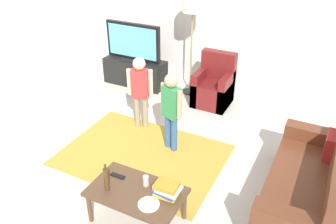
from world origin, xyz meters
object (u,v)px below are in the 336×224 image
Objects in this scene: couch at (313,189)px; coffee_table at (136,194)px; tv_stand at (135,72)px; tv_remote at (118,176)px; armchair at (214,87)px; floor_lamp at (193,9)px; book_stack at (167,189)px; bottle at (107,179)px; plate at (149,204)px; child_center at (171,106)px; soda_can at (146,181)px; child_near_tv at (140,87)px; tv at (133,42)px.

couch is 1.80× the size of coffee_table.
tv_stand reaches higher than tv_remote.
armchair reaches higher than coffee_table.
book_stack is (1.06, -3.02, -1.06)m from floor_lamp.
bottle reaches higher than plate.
child_center reaches higher than armchair.
bottle is at bearing -63.14° from tv_stand.
soda_can is (0.35, 0.02, 0.05)m from tv_remote.
armchair is (1.63, -0.04, 0.05)m from tv_stand.
floor_lamp is (1.09, 0.15, 1.30)m from tv_stand.
plate is (-0.09, -0.22, -0.06)m from book_stack.
child_center is at bearing -24.96° from child_near_tv.
armchair is 3.08m from plate.
child_center is (1.57, -1.60, 0.46)m from tv_stand.
plate is at bearing -113.26° from book_stack.
plate is (0.52, -0.22, -0.00)m from tv_remote.
tv_remote is (-0.09, -2.83, 0.13)m from armchair.
armchair is 0.90× the size of coffee_table.
child_near_tv is 3.48× the size of bottle.
tv_stand is at bearing 126.96° from book_stack.
child_near_tv is (-0.73, -1.25, 0.40)m from armchair.
child_center is (0.68, -0.31, 0.01)m from child_near_tv.
couch is 1.01× the size of floor_lamp.
floor_lamp reaches higher than soda_can.
tv_remote is at bearing 161.57° from coffee_table.
child_center reaches higher than plate.
tv_stand is at bearing 123.77° from plate.
couch is at bearing -45.44° from armchair.
soda_can is (0.32, -1.25, -0.22)m from child_center.
bottle reaches higher than book_stack.
tv_remote is (1.54, -2.87, 0.19)m from tv_stand.
couch is at bearing -40.99° from floor_lamp.
armchair is at bearing -1.39° from tv_stand.
floor_lamp is 1.53× the size of child_center.
couch is 6.43× the size of book_stack.
tv is 3.45m from bottle.
armchair is 3.21× the size of book_stack.
plate is at bearing -73.32° from floor_lamp.
plate is (0.49, -1.49, -0.27)m from child_center.
coffee_table is 5.88× the size of tv_remote.
plate is at bearing -81.89° from armchair.
armchair is 1.50m from child_near_tv.
tv_stand is 1.63m from child_near_tv.
tv_stand is 0.67× the size of couch.
soda_can is (-1.61, -0.90, 0.19)m from couch.
tv_stand is 3.43m from soda_can.
book_stack is (2.16, -2.87, 0.24)m from tv_stand.
tv_stand is 1.20× the size of coffee_table.
armchair reaches higher than bottle.
book_stack is (0.58, -1.27, -0.21)m from child_center.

